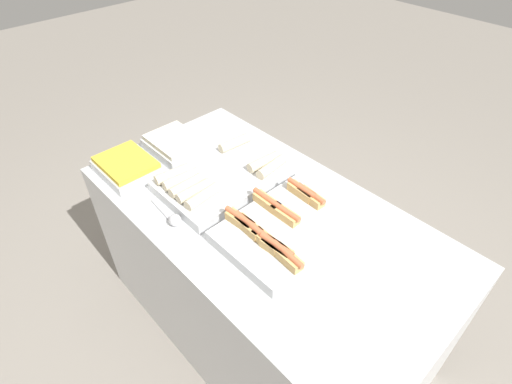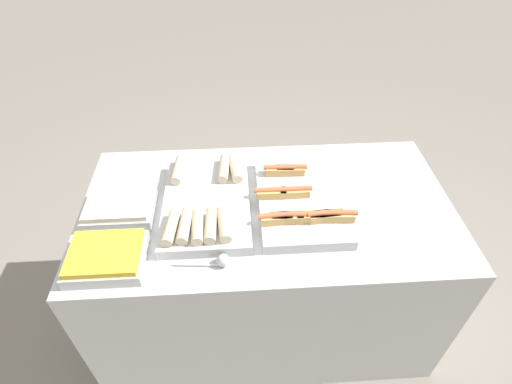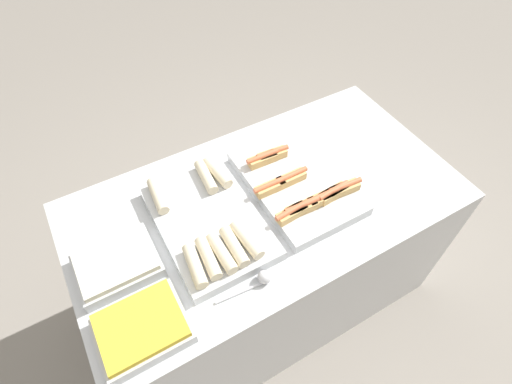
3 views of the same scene
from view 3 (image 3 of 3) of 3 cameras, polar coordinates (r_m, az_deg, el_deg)
ground_plane at (r=2.38m, az=1.08°, el=-13.81°), size 12.00×12.00×0.00m
counter at (r=2.00m, az=1.26°, el=-8.61°), size 1.62×0.86×0.85m
tray_hotdogs at (r=1.67m, az=5.79°, el=1.27°), size 0.40×0.55×0.10m
tray_wraps at (r=1.55m, az=-6.75°, el=-4.31°), size 0.37×0.56×0.10m
tray_side_front at (r=1.40m, az=-15.96°, el=-18.25°), size 0.28×0.23×0.07m
tray_side_back at (r=1.53m, az=-19.27°, el=-9.65°), size 0.28×0.23×0.07m
serving_spoon_near at (r=1.43m, az=0.80°, el=-12.32°), size 0.22×0.05×0.05m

